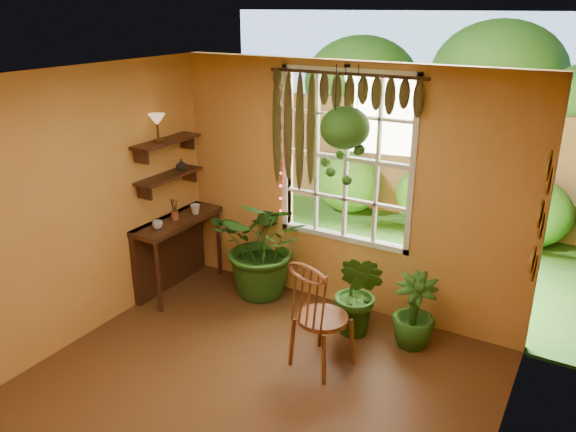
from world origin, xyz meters
name	(u,v)px	position (x,y,z in m)	size (l,w,h in m)	color
floor	(225,418)	(0.00, 0.00, 0.00)	(4.50, 4.50, 0.00)	#512F17
ceiling	(208,88)	(0.00, 0.00, 2.70)	(4.50, 4.50, 0.00)	white
wall_back	(344,191)	(0.00, 2.25, 1.35)	(4.00, 4.00, 0.00)	#D59449
wall_left	(41,223)	(-2.00, 0.00, 1.35)	(4.50, 4.50, 0.00)	#D59449
wall_right	(495,349)	(2.00, 0.00, 1.35)	(4.50, 4.50, 0.00)	#D59449
window	(347,158)	(0.00, 2.28, 1.70)	(1.52, 0.10, 1.86)	white
valance_vine	(336,104)	(-0.08, 2.16, 2.28)	(1.70, 0.12, 1.10)	#3D2010
string_lights	(280,147)	(-0.76, 2.19, 1.75)	(0.03, 0.03, 1.54)	#FF2633
wall_plates	(540,220)	(1.98, 1.79, 1.55)	(0.04, 0.32, 1.10)	beige
counter_ledge	(172,244)	(-1.91, 1.60, 0.55)	(0.40, 1.20, 0.90)	#3D2010
shelf_lower	(169,176)	(-1.88, 1.60, 1.40)	(0.25, 0.90, 0.04)	#3D2010
shelf_upper	(166,141)	(-1.88, 1.60, 1.80)	(0.25, 0.90, 0.04)	#3D2010
backyard	(470,124)	(0.24, 6.87, 1.28)	(14.00, 10.00, 12.00)	#225C1A
windsor_chair	(320,332)	(0.35, 1.04, 0.37)	(0.59, 0.61, 1.28)	brown
potted_plant_left	(265,245)	(-0.85, 1.98, 0.63)	(1.13, 0.98, 1.25)	#1C4512
potted_plant_mid	(359,294)	(0.45, 1.71, 0.47)	(0.52, 0.42, 0.95)	#1C4512
potted_plant_right	(414,311)	(0.99, 1.82, 0.38)	(0.43, 0.43, 0.77)	#1C4512
hanging_basket	(345,134)	(0.11, 1.97, 2.03)	(0.49, 0.49, 1.16)	black
cup_a	(158,225)	(-1.78, 1.25, 0.94)	(0.11, 0.11, 0.09)	silver
cup_b	(195,209)	(-1.72, 1.83, 0.96)	(0.12, 0.12, 0.11)	beige
brush_jar	(174,210)	(-1.80, 1.56, 1.02)	(0.09, 0.09, 0.31)	brown
shelf_vase	(181,165)	(-1.87, 1.81, 1.48)	(0.12, 0.12, 0.13)	#B2AD99
tiffany_lamp	(157,122)	(-1.86, 1.46, 2.04)	(0.18, 0.18, 0.31)	brown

